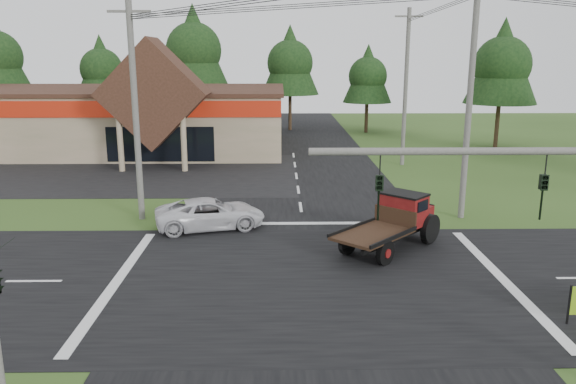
{
  "coord_description": "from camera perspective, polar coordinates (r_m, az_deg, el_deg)",
  "views": [
    {
      "loc": [
        -1.09,
        -19.0,
        7.95
      ],
      "look_at": [
        -0.76,
        4.51,
        2.2
      ],
      "focal_mm": 35.0,
      "sensor_mm": 36.0,
      "label": 1
    }
  ],
  "objects": [
    {
      "name": "road_ew",
      "position": [
        20.63,
        2.31,
        -8.91
      ],
      "size": [
        120.0,
        12.0,
        0.02
      ],
      "primitive_type": "cube",
      "color": "black",
      "rests_on": "ground"
    },
    {
      "name": "tree_row_c",
      "position": [
        60.67,
        -9.56,
        14.28
      ],
      "size": [
        7.28,
        7.28,
        13.13
      ],
      "color": "#332316",
      "rests_on": "ground"
    },
    {
      "name": "utility_pole_ne",
      "position": [
        28.57,
        17.97,
        8.94
      ],
      "size": [
        2.0,
        0.3,
        11.5
      ],
      "color": "#595651",
      "rests_on": "ground"
    },
    {
      "name": "tree_row_d",
      "position": [
        61.02,
        0.21,
        13.2
      ],
      "size": [
        6.16,
        6.16,
        11.11
      ],
      "color": "#332316",
      "rests_on": "ground"
    },
    {
      "name": "utility_pole_n",
      "position": [
        42.06,
        11.87,
        10.44
      ],
      "size": [
        2.0,
        0.3,
        11.2
      ],
      "color": "#595651",
      "rests_on": "ground"
    },
    {
      "name": "tree_side_ne",
      "position": [
        52.6,
        20.96,
        12.23
      ],
      "size": [
        6.16,
        6.16,
        11.11
      ],
      "color": "#332316",
      "rests_on": "ground"
    },
    {
      "name": "ground",
      "position": [
        20.63,
        2.31,
        -8.94
      ],
      "size": [
        120.0,
        120.0,
        0.0
      ],
      "primitive_type": "plane",
      "color": "#314D1B",
      "rests_on": "ground"
    },
    {
      "name": "white_pickup",
      "position": [
        26.62,
        -7.9,
        -2.19
      ],
      "size": [
        5.51,
        3.53,
        1.41
      ],
      "primitive_type": "imported",
      "rotation": [
        0.0,
        0.0,
        1.82
      ],
      "color": "silver",
      "rests_on": "ground"
    },
    {
      "name": "cvs_building",
      "position": [
        50.99,
        -17.61,
        7.28
      ],
      "size": [
        30.4,
        18.2,
        9.19
      ],
      "color": "gray",
      "rests_on": "ground"
    },
    {
      "name": "antique_flatbed_truck",
      "position": [
        23.71,
        10.19,
        -3.15
      ],
      "size": [
        5.31,
        5.44,
        2.3
      ],
      "primitive_type": null,
      "rotation": [
        0.0,
        0.0,
        -0.76
      ],
      "color": "#530B0C",
      "rests_on": "ground"
    },
    {
      "name": "tree_row_b",
      "position": [
        63.88,
        -18.45,
        11.94
      ],
      "size": [
        5.6,
        5.6,
        10.1
      ],
      "color": "#332316",
      "rests_on": "ground"
    },
    {
      "name": "parking_apron",
      "position": [
        40.91,
        -19.2,
        1.78
      ],
      "size": [
        28.0,
        14.0,
        0.02
      ],
      "primitive_type": "cube",
      "color": "black",
      "rests_on": "ground"
    },
    {
      "name": "road_ns",
      "position": [
        20.63,
        2.31,
        -8.92
      ],
      "size": [
        12.0,
        120.0,
        0.02
      ],
      "primitive_type": "cube",
      "color": "black",
      "rests_on": "ground"
    },
    {
      "name": "tree_row_e",
      "position": [
        59.73,
        8.11,
        11.77
      ],
      "size": [
        5.04,
        5.04,
        9.09
      ],
      "color": "#332316",
      "rests_on": "ground"
    },
    {
      "name": "utility_pole_nw",
      "position": [
        27.99,
        -15.25,
        8.01
      ],
      "size": [
        2.0,
        0.3,
        10.5
      ],
      "color": "#595651",
      "rests_on": "ground"
    }
  ]
}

